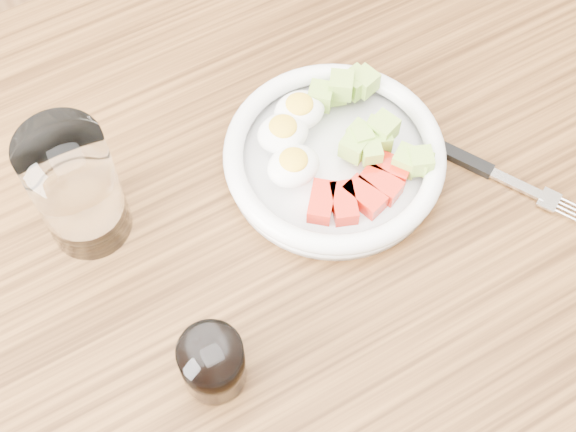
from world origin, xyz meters
name	(u,v)px	position (x,y,z in m)	size (l,w,h in m)	color
ground	(295,419)	(0.00, 0.00, 0.00)	(4.00, 4.00, 0.00)	brown
dining_table	(300,272)	(0.00, 0.00, 0.67)	(1.50, 0.90, 0.77)	brown
bowl	(334,153)	(0.07, 0.06, 0.79)	(0.24, 0.24, 0.06)	white
fork	(472,163)	(0.21, -0.02, 0.78)	(0.12, 0.20, 0.01)	black
water_glass	(76,188)	(-0.19, 0.12, 0.85)	(0.08, 0.08, 0.15)	white
coffee_glass	(213,363)	(-0.15, -0.09, 0.80)	(0.06, 0.06, 0.07)	white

